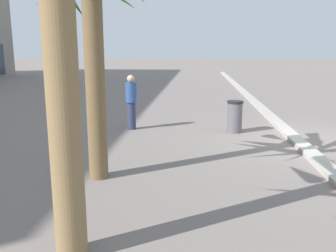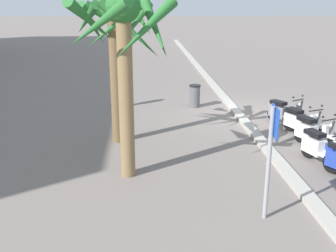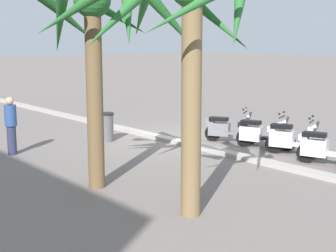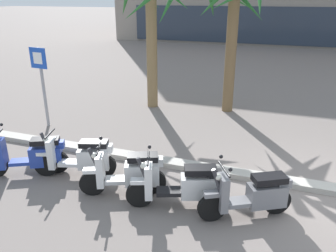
{
  "view_description": "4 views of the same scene",
  "coord_description": "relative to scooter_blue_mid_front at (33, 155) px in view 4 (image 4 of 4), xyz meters",
  "views": [
    {
      "loc": [
        -9.54,
        2.93,
        2.41
      ],
      "look_at": [
        -3.55,
        3.43,
        1.14
      ],
      "focal_mm": 38.24,
      "sensor_mm": 36.0,
      "label": 1
    },
    {
      "loc": [
        -15.42,
        3.98,
        4.35
      ],
      "look_at": [
        -4.37,
        3.29,
        0.88
      ],
      "focal_mm": 43.13,
      "sensor_mm": 36.0,
      "label": 2
    },
    {
      "loc": [
        -12.16,
        10.4,
        3.24
      ],
      "look_at": [
        -3.6,
        3.14,
        1.28
      ],
      "focal_mm": 51.78,
      "sensor_mm": 36.0,
      "label": 3
    },
    {
      "loc": [
        -1.27,
        -6.54,
        3.8
      ],
      "look_at": [
        -3.8,
        0.59,
        0.86
      ],
      "focal_mm": 36.12,
      "sensor_mm": 36.0,
      "label": 4
    }
  ],
  "objects": [
    {
      "name": "crossing_sign",
      "position": [
        -1.7,
        2.64,
        1.05
      ],
      "size": [
        0.6,
        0.15,
        2.4
      ],
      "color": "#939399",
      "rests_on": "ground"
    },
    {
      "name": "scooter_white_second_in_line",
      "position": [
        1.08,
        0.28,
        -0.0
      ],
      "size": [
        1.78,
        0.81,
        1.04
      ],
      "color": "black",
      "rests_on": "ground"
    },
    {
      "name": "scooter_white_last_in_row",
      "position": [
        3.54,
        -0.07,
        -0.01
      ],
      "size": [
        1.78,
        0.87,
        1.17
      ],
      "color": "black",
      "rests_on": "ground"
    },
    {
      "name": "palm_tree_far_corner",
      "position": [
        3.28,
        5.98,
        2.9
      ],
      "size": [
        2.39,
        2.47,
        4.52
      ],
      "color": "brown",
      "rests_on": "ground"
    },
    {
      "name": "scooter_blue_mid_front",
      "position": [
        0.0,
        0.0,
        0.0
      ],
      "size": [
        1.68,
        0.99,
        1.17
      ],
      "color": "black",
      "rests_on": "ground"
    },
    {
      "name": "scooter_grey_far_back",
      "position": [
        4.81,
        0.05,
        -0.02
      ],
      "size": [
        1.58,
        0.99,
        1.17
      ],
      "color": "black",
      "rests_on": "ground"
    },
    {
      "name": "scooter_white_mid_centre",
      "position": [
        2.39,
        -0.02,
        0.01
      ],
      "size": [
        1.65,
        0.86,
        1.17
      ],
      "color": "black",
      "rests_on": "ground"
    },
    {
      "name": "palm_tree_near_sign",
      "position": [
        0.64,
        5.56,
        2.92
      ],
      "size": [
        2.68,
        2.65,
        4.63
      ],
      "color": "olive",
      "rests_on": "ground"
    }
  ]
}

